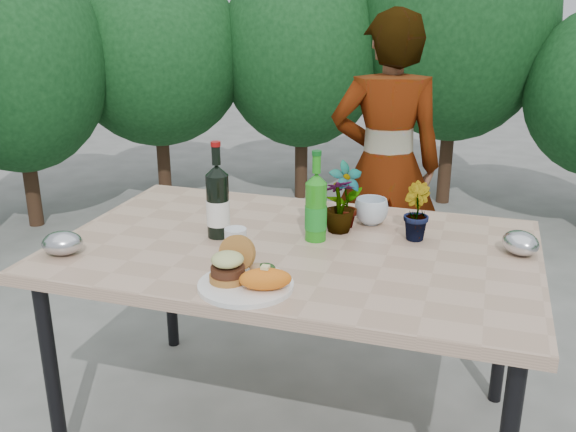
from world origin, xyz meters
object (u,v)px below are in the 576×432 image
(dinner_plate, at_px, (246,285))
(wine_bottle, at_px, (218,203))
(person, at_px, (386,167))
(patio_table, at_px, (295,260))

(dinner_plate, bearing_deg, wine_bottle, 123.68)
(person, bearing_deg, patio_table, 68.33)
(wine_bottle, bearing_deg, dinner_plate, -36.44)
(patio_table, distance_m, wine_bottle, 0.33)
(dinner_plate, bearing_deg, person, 83.49)
(person, bearing_deg, wine_bottle, 54.88)
(dinner_plate, distance_m, wine_bottle, 0.45)
(dinner_plate, xyz_separation_m, wine_bottle, (-0.24, 0.36, 0.12))
(wine_bottle, bearing_deg, patio_table, 21.01)
(wine_bottle, height_order, person, person)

